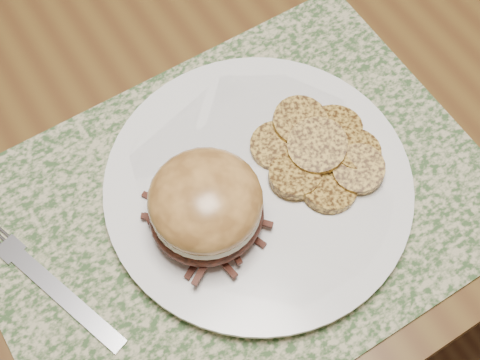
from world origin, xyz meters
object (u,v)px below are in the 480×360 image
(dinner_plate, at_px, (258,186))
(dining_table, at_px, (156,50))
(fork, at_px, (46,281))
(pork_sandwich, at_px, (206,206))

(dinner_plate, bearing_deg, dining_table, 84.96)
(fork, bearing_deg, pork_sandwich, -31.59)
(fork, bearing_deg, dining_table, 27.37)
(dining_table, height_order, dinner_plate, dinner_plate)
(dining_table, xyz_separation_m, dinner_plate, (-0.02, -0.25, 0.09))
(dining_table, xyz_separation_m, fork, (-0.22, -0.23, 0.09))
(dining_table, distance_m, fork, 0.33)
(dining_table, bearing_deg, pork_sandwich, -107.15)
(pork_sandwich, bearing_deg, dining_table, 80.41)
(dining_table, bearing_deg, dinner_plate, -95.04)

